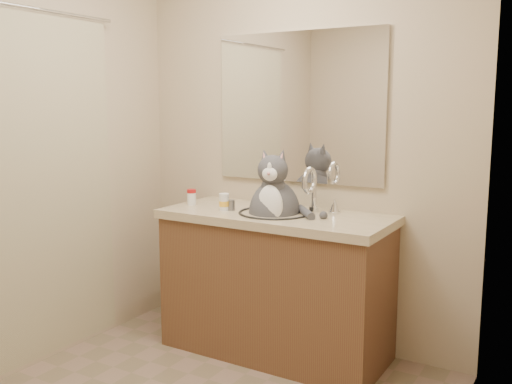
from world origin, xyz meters
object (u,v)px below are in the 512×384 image
pill_bottle_orange (224,202)px  pill_bottle_redcap (192,197)px  grey_canister (232,205)px  cat (274,208)px

pill_bottle_orange → pill_bottle_redcap: bearing=169.0°
pill_bottle_redcap → grey_canister: size_ratio=1.55×
pill_bottle_orange → grey_canister: (0.04, 0.02, -0.02)m
pill_bottle_redcap → grey_canister: bearing=-6.1°
grey_canister → pill_bottle_orange: bearing=-152.0°
cat → pill_bottle_orange: cat is taller
cat → pill_bottle_redcap: 0.58m
cat → pill_bottle_redcap: (-0.58, -0.03, 0.02)m
cat → pill_bottle_redcap: size_ratio=6.05×
pill_bottle_redcap → pill_bottle_orange: (0.28, -0.05, -0.00)m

